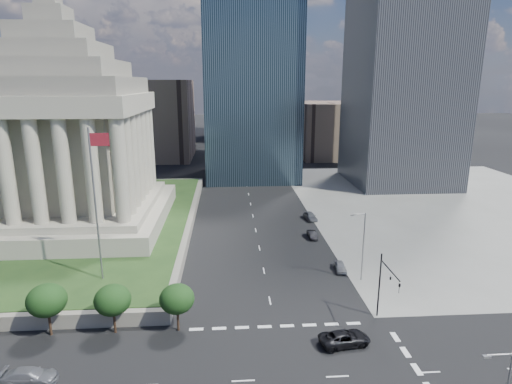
{
  "coord_description": "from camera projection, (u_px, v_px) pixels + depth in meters",
  "views": [
    {
      "loc": [
        -5.13,
        -29.46,
        27.21
      ],
      "look_at": [
        -2.14,
        14.72,
        15.82
      ],
      "focal_mm": 30.0,
      "sensor_mm": 36.0,
      "label": 1
    }
  ],
  "objects": [
    {
      "name": "ground",
      "position": [
        244.0,
        173.0,
        132.2
      ],
      "size": [
        500.0,
        500.0,
        0.0
      ],
      "primitive_type": "plane",
      "color": "black",
      "rests_on": "ground"
    },
    {
      "name": "sidewalk_ne",
      "position": [
        455.0,
        206.0,
        96.55
      ],
      "size": [
        68.0,
        90.0,
        0.03
      ],
      "primitive_type": "cube",
      "color": "slate",
      "rests_on": "ground"
    },
    {
      "name": "plaza_terrace",
      "position": [
        17.0,
        226.0,
        80.73
      ],
      "size": [
        66.0,
        70.0,
        1.8
      ],
      "primitive_type": "cube",
      "color": "#6A665B",
      "rests_on": "ground"
    },
    {
      "name": "plaza_lawn",
      "position": [
        17.0,
        221.0,
        80.49
      ],
      "size": [
        64.0,
        68.0,
        0.1
      ],
      "primitive_type": "cube",
      "color": "#1D3716",
      "rests_on": "plaza_terrace"
    },
    {
      "name": "war_memorial",
      "position": [
        61.0,
        117.0,
        74.41
      ],
      "size": [
        34.0,
        34.0,
        39.0
      ],
      "primitive_type": null,
      "color": "gray",
      "rests_on": "plaza_lawn"
    },
    {
      "name": "flagpole",
      "position": [
        96.0,
        197.0,
        54.07
      ],
      "size": [
        2.52,
        0.24,
        20.0
      ],
      "color": "slate",
      "rests_on": "plaza_lawn"
    },
    {
      "name": "midrise_glass",
      "position": [
        251.0,
        72.0,
        120.03
      ],
      "size": [
        26.0,
        26.0,
        60.0
      ],
      "primitive_type": "cube",
      "color": "black",
      "rests_on": "ground"
    },
    {
      "name": "building_filler_ne",
      "position": [
        326.0,
        129.0,
        160.79
      ],
      "size": [
        20.0,
        30.0,
        20.0
      ],
      "primitive_type": "cube",
      "color": "brown",
      "rests_on": "ground"
    },
    {
      "name": "building_filler_nw",
      "position": [
        159.0,
        120.0,
        155.74
      ],
      "size": [
        24.0,
        30.0,
        28.0
      ],
      "primitive_type": "cube",
      "color": "brown",
      "rests_on": "ground"
    },
    {
      "name": "traffic_signal_ne",
      "position": [
        386.0,
        282.0,
        48.32
      ],
      "size": [
        0.3,
        5.74,
        8.0
      ],
      "color": "black",
      "rests_on": "ground"
    },
    {
      "name": "street_lamp_north",
      "position": [
        362.0,
        243.0,
        59.19
      ],
      "size": [
        2.13,
        0.22,
        10.0
      ],
      "color": "slate",
      "rests_on": "ground"
    },
    {
      "name": "pickup_truck",
      "position": [
        345.0,
        338.0,
        45.51
      ],
      "size": [
        5.83,
        3.39,
        1.53
      ],
      "primitive_type": "imported",
      "rotation": [
        0.0,
        0.0,
        1.73
      ],
      "color": "black",
      "rests_on": "ground"
    },
    {
      "name": "suv_grey",
      "position": [
        30.0,
        376.0,
        39.67
      ],
      "size": [
        2.08,
        5.05,
        1.46
      ],
      "primitive_type": "imported",
      "rotation": [
        0.0,
        0.0,
        1.56
      ],
      "color": "#5C5D63",
      "rests_on": "ground"
    },
    {
      "name": "parked_sedan_near",
      "position": [
        340.0,
        267.0,
        63.43
      ],
      "size": [
        1.86,
        3.92,
        1.29
      ],
      "primitive_type": "imported",
      "rotation": [
        0.0,
        0.0,
        -0.09
      ],
      "color": "gray",
      "rests_on": "ground"
    },
    {
      "name": "parked_sedan_mid",
      "position": [
        312.0,
        235.0,
        76.77
      ],
      "size": [
        3.9,
        1.42,
        1.28
      ],
      "primitive_type": "imported",
      "rotation": [
        0.0,
        0.0,
        0.02
      ],
      "color": "black",
      "rests_on": "ground"
    },
    {
      "name": "parked_sedan_far",
      "position": [
        310.0,
        216.0,
        86.92
      ],
      "size": [
        4.88,
        2.54,
        1.59
      ],
      "primitive_type": "imported",
      "rotation": [
        0.0,
        0.0,
        0.15
      ],
      "color": "#52545A",
      "rests_on": "ground"
    }
  ]
}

